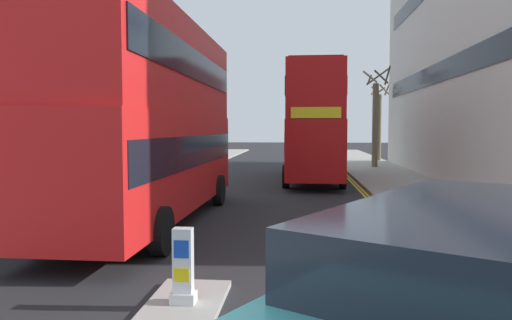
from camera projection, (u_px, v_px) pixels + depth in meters
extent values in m
cube|color=#9E9991|center=(431.00, 199.00, 17.66)|extent=(4.00, 80.00, 0.14)
cube|color=#9E9991|center=(90.00, 195.00, 18.84)|extent=(4.00, 80.00, 0.14)
cube|color=yellow|center=(382.00, 209.00, 15.87)|extent=(0.10, 56.00, 0.01)
cube|color=yellow|center=(377.00, 209.00, 15.88)|extent=(0.10, 56.00, 0.01)
cube|color=#9E9991|center=(184.00, 306.00, 7.08)|extent=(1.10, 2.20, 0.10)
cube|color=silver|center=(183.00, 297.00, 7.07)|extent=(0.36, 0.28, 0.16)
cube|color=white|center=(183.00, 260.00, 7.03)|extent=(0.28, 0.20, 0.95)
cube|color=blue|center=(181.00, 249.00, 6.92)|extent=(0.22, 0.01, 0.26)
cube|color=yellow|center=(181.00, 275.00, 6.94)|extent=(0.22, 0.01, 0.20)
cube|color=red|center=(153.00, 161.00, 13.42)|extent=(2.63, 10.83, 2.60)
cube|color=red|center=(152.00, 69.00, 13.26)|extent=(2.58, 10.61, 2.50)
cube|color=black|center=(153.00, 151.00, 13.40)|extent=(2.66, 10.40, 0.84)
cube|color=black|center=(151.00, 65.00, 13.25)|extent=(2.64, 10.18, 0.80)
cube|color=yellow|center=(196.00, 112.00, 18.66)|extent=(2.00, 0.08, 0.44)
cube|color=maroon|center=(151.00, 21.00, 13.17)|extent=(2.37, 9.75, 0.10)
cylinder|color=black|center=(149.00, 189.00, 16.95)|extent=(0.31, 1.04, 1.04)
cylinder|color=black|center=(219.00, 190.00, 16.70)|extent=(0.31, 1.04, 1.04)
cylinder|color=black|center=(48.00, 228.00, 10.31)|extent=(0.31, 1.04, 1.04)
cylinder|color=black|center=(161.00, 231.00, 10.05)|extent=(0.31, 1.04, 1.04)
cube|color=#B20F0F|center=(313.00, 146.00, 24.64)|extent=(2.55, 10.81, 2.60)
cube|color=#B20F0F|center=(313.00, 96.00, 24.47)|extent=(2.49, 10.59, 2.50)
cube|color=black|center=(313.00, 141.00, 24.62)|extent=(2.57, 10.38, 0.84)
cube|color=black|center=(313.00, 94.00, 24.46)|extent=(2.56, 10.16, 0.80)
cube|color=yellow|center=(316.00, 113.00, 19.19)|extent=(2.00, 0.07, 0.44)
cube|color=maroon|center=(313.00, 70.00, 24.39)|extent=(2.29, 9.73, 0.10)
cylinder|color=black|center=(343.00, 177.00, 21.27)|extent=(0.30, 1.04, 1.04)
cylinder|color=black|center=(286.00, 176.00, 21.51)|extent=(0.30, 1.04, 1.04)
cylinder|color=black|center=(333.00, 165.00, 27.92)|extent=(0.30, 1.04, 1.04)
cylinder|color=black|center=(290.00, 165.00, 28.16)|extent=(0.30, 1.04, 1.04)
cube|color=black|center=(488.00, 259.00, 3.39)|extent=(3.01, 3.50, 0.76)
cylinder|color=#6B6047|center=(375.00, 125.00, 31.46)|extent=(0.39, 0.39, 5.44)
cylinder|color=#6B6047|center=(387.00, 75.00, 31.21)|extent=(0.17, 1.52, 1.11)
cylinder|color=#6B6047|center=(377.00, 77.00, 31.92)|extent=(1.46, 0.53, 1.09)
cylinder|color=#6B6047|center=(370.00, 79.00, 31.45)|extent=(0.43, 0.87, 0.67)
cylinder|color=#6B6047|center=(370.00, 77.00, 30.93)|extent=(0.87, 0.98, 0.88)
cylinder|color=#6B6047|center=(381.00, 77.00, 30.76)|extent=(1.05, 0.66, 0.85)
cylinder|color=#6B6047|center=(379.00, 128.00, 37.96)|extent=(0.33, 0.33, 5.19)
cylinder|color=#6B6047|center=(387.00, 89.00, 37.79)|extent=(0.29, 1.25, 0.92)
cylinder|color=#6B6047|center=(380.00, 91.00, 38.16)|extent=(0.87, 0.25, 0.65)
cylinder|color=#6B6047|center=(375.00, 91.00, 38.10)|extent=(0.73, 0.81, 0.73)
cylinder|color=#6B6047|center=(375.00, 90.00, 37.60)|extent=(0.55, 0.88, 0.70)
cylinder|color=#6B6047|center=(384.00, 89.00, 37.33)|extent=(0.93, 0.71, 0.79)
cube|color=black|center=(442.00, 71.00, 23.18)|extent=(0.04, 24.64, 1.00)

